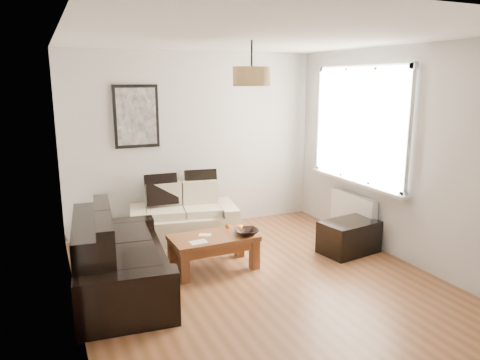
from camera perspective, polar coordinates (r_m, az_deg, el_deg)
name	(u,v)px	position (r m, az deg, el deg)	size (l,w,h in m)	color
floor	(262,284)	(5.13, 2.80, -12.89)	(4.50, 4.50, 0.00)	brown
ceiling	(265,37)	(4.65, 3.15, 17.45)	(3.80, 4.50, 0.00)	white
wall_back	(195,142)	(6.78, -5.70, 4.82)	(3.80, 0.04, 2.60)	silver
wall_front	(434,233)	(2.96, 23.19, -6.18)	(3.80, 0.04, 2.60)	silver
wall_left	(69,185)	(4.23, -20.65, -0.56)	(0.04, 4.50, 2.60)	silver
wall_right	(404,156)	(5.82, 19.91, 2.88)	(0.04, 4.50, 2.60)	silver
window_bay	(360,125)	(6.35, 14.86, 6.69)	(0.14, 1.90, 1.60)	white
radiator	(353,212)	(6.56, 13.99, -3.98)	(0.10, 0.90, 0.52)	white
poster	(136,116)	(6.49, -12.90, 7.79)	(0.62, 0.04, 0.87)	black
pendant_shade	(252,76)	(4.90, 1.46, 12.88)	(0.40, 0.40, 0.20)	tan
loveseat_cream	(184,213)	(6.43, -7.10, -4.18)	(1.46, 0.79, 0.72)	beige
sofa_leather	(120,254)	(4.99, -14.78, -9.00)	(1.86, 0.91, 0.81)	black
coffee_table	(214,252)	(5.43, -3.33, -9.04)	(1.00, 0.55, 0.41)	brown
ottoman	(349,237)	(6.08, 13.53, -6.96)	(0.73, 0.47, 0.42)	black
cushion_left	(161,189)	(6.45, -9.84, -1.18)	(0.44, 0.14, 0.44)	black
cushion_right	(201,185)	(6.61, -4.90, -0.65)	(0.45, 0.14, 0.45)	black
fruit_bowl	(247,232)	(5.38, 0.88, -6.54)	(0.27, 0.27, 0.07)	black
orange_a	(239,228)	(5.48, -0.10, -6.09)	(0.08, 0.08, 0.08)	orange
orange_b	(240,227)	(5.52, 0.04, -5.97)	(0.08, 0.08, 0.08)	orange
orange_c	(228,227)	(5.55, -1.57, -5.87)	(0.06, 0.06, 0.06)	orange
papers	(198,242)	(5.17, -5.24, -7.77)	(0.19, 0.13, 0.01)	white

